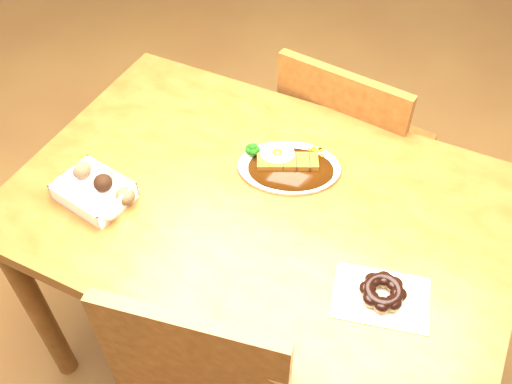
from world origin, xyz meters
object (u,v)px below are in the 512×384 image
at_px(table, 262,227).
at_px(donut_box, 94,191).
at_px(pon_de_ring, 383,293).
at_px(katsu_curry_plate, 287,165).
at_px(chair_far, 349,152).

bearing_deg(table, donut_box, -155.45).
bearing_deg(pon_de_ring, table, 158.61).
bearing_deg(katsu_curry_plate, table, -94.35).
relative_size(katsu_curry_plate, donut_box, 1.49).
bearing_deg(donut_box, chair_far, 58.58).
relative_size(donut_box, pon_de_ring, 0.90).
height_order(chair_far, donut_box, chair_far).
relative_size(table, donut_box, 5.90).
xyz_separation_m(donut_box, pon_de_ring, (0.71, 0.03, -0.00)).
height_order(donut_box, pon_de_ring, donut_box).
bearing_deg(katsu_curry_plate, donut_box, -141.85).
relative_size(table, katsu_curry_plate, 3.97).
bearing_deg(table, katsu_curry_plate, 85.65).
relative_size(chair_far, donut_box, 4.28).
bearing_deg(donut_box, katsu_curry_plate, 38.15).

